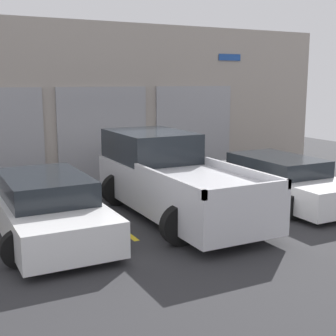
{
  "coord_description": "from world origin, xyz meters",
  "views": [
    {
      "loc": [
        -5.09,
        -10.97,
        3.2
      ],
      "look_at": [
        0.0,
        -1.09,
        1.1
      ],
      "focal_mm": 50.0,
      "sensor_mm": 36.0,
      "label": 1
    }
  ],
  "objects": [
    {
      "name": "sedan_side",
      "position": [
        3.06,
        -1.56,
        0.58
      ],
      "size": [
        2.14,
        4.55,
        1.21
      ],
      "color": "white",
      "rests_on": "ground"
    },
    {
      "name": "sedan_white",
      "position": [
        -3.06,
        -1.56,
        0.61
      ],
      "size": [
        2.27,
        4.5,
        1.29
      ],
      "color": "white",
      "rests_on": "ground"
    },
    {
      "name": "parking_stripe_left",
      "position": [
        -1.53,
        -1.59,
        0.0
      ],
      "size": [
        0.12,
        2.2,
        0.01
      ],
      "primitive_type": "cube",
      "color": "gold",
      "rests_on": "ground"
    },
    {
      "name": "parking_stripe_right",
      "position": [
        4.59,
        -1.59,
        0.0
      ],
      "size": [
        0.12,
        2.2,
        0.01
      ],
      "primitive_type": "cube",
      "color": "gold",
      "rests_on": "ground"
    },
    {
      "name": "parking_stripe_centre",
      "position": [
        1.53,
        -1.59,
        0.0
      ],
      "size": [
        0.12,
        2.2,
        0.01
      ],
      "primitive_type": "cube",
      "color": "gold",
      "rests_on": "ground"
    },
    {
      "name": "pickup_truck",
      "position": [
        0.0,
        -1.25,
        0.88
      ],
      "size": [
        2.55,
        5.48,
        1.89
      ],
      "color": "silver",
      "rests_on": "ground"
    },
    {
      "name": "shophouse_building",
      "position": [
        -0.01,
        3.29,
        2.44
      ],
      "size": [
        16.46,
        0.68,
        4.96
      ],
      "color": "#9E9389",
      "rests_on": "ground"
    },
    {
      "name": "ground_plane",
      "position": [
        0.0,
        0.0,
        0.0
      ],
      "size": [
        28.0,
        28.0,
        0.0
      ],
      "primitive_type": "plane",
      "color": "#2D2D30"
    }
  ]
}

